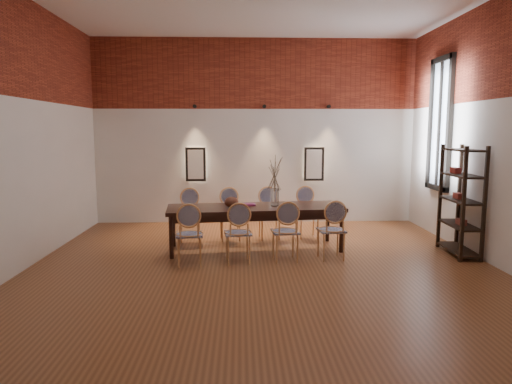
{
  "coord_description": "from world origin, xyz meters",
  "views": [
    {
      "loc": [
        -0.32,
        -6.56,
        2.03
      ],
      "look_at": [
        -0.07,
        0.7,
        1.05
      ],
      "focal_mm": 32.0,
      "sensor_mm": 36.0,
      "label": 1
    }
  ],
  "objects_px": {
    "chair_near_c": "(285,231)",
    "shelving_rack": "(461,200)",
    "vase": "(275,197)",
    "chair_far_a": "(190,216)",
    "chair_near_d": "(331,230)",
    "chair_far_b": "(230,215)",
    "chair_near_b": "(238,233)",
    "book": "(248,205)",
    "bowl": "(231,202)",
    "chair_far_d": "(308,213)",
    "chair_far_c": "(269,214)",
    "dining_table": "(255,228)",
    "chair_near_a": "(189,234)"
  },
  "relations": [
    {
      "from": "chair_far_a",
      "to": "chair_near_d",
      "type": "bearing_deg",
      "value": 145.77
    },
    {
      "from": "dining_table",
      "to": "chair_far_a",
      "type": "bearing_deg",
      "value": 145.77
    },
    {
      "from": "chair_near_a",
      "to": "chair_far_d",
      "type": "height_order",
      "value": "same"
    },
    {
      "from": "chair_near_a",
      "to": "vase",
      "type": "bearing_deg",
      "value": 27.58
    },
    {
      "from": "chair_near_c",
      "to": "shelving_rack",
      "type": "xyz_separation_m",
      "value": [
        2.91,
        0.29,
        0.43
      ]
    },
    {
      "from": "vase",
      "to": "book",
      "type": "height_order",
      "value": "vase"
    },
    {
      "from": "dining_table",
      "to": "chair_near_b",
      "type": "bearing_deg",
      "value": -116.1
    },
    {
      "from": "chair_near_a",
      "to": "chair_far_d",
      "type": "bearing_deg",
      "value": 34.23
    },
    {
      "from": "chair_near_a",
      "to": "chair_near_d",
      "type": "relative_size",
      "value": 1.0
    },
    {
      "from": "chair_far_a",
      "to": "chair_far_d",
      "type": "relative_size",
      "value": 1.0
    },
    {
      "from": "chair_near_b",
      "to": "bowl",
      "type": "height_order",
      "value": "chair_near_b"
    },
    {
      "from": "chair_far_c",
      "to": "vase",
      "type": "xyz_separation_m",
      "value": [
        0.04,
        -0.76,
        0.43
      ]
    },
    {
      "from": "chair_near_c",
      "to": "chair_far_b",
      "type": "xyz_separation_m",
      "value": [
        -0.89,
        1.43,
        0.0
      ]
    },
    {
      "from": "chair_far_a",
      "to": "vase",
      "type": "height_order",
      "value": "vase"
    },
    {
      "from": "chair_far_a",
      "to": "book",
      "type": "bearing_deg",
      "value": 147.15
    },
    {
      "from": "chair_near_d",
      "to": "book",
      "type": "height_order",
      "value": "chair_near_d"
    },
    {
      "from": "chair_far_b",
      "to": "chair_far_d",
      "type": "bearing_deg",
      "value": -180.0
    },
    {
      "from": "chair_far_a",
      "to": "dining_table",
      "type": "bearing_deg",
      "value": 145.77
    },
    {
      "from": "shelving_rack",
      "to": "bowl",
      "type": "bearing_deg",
      "value": 178.1
    },
    {
      "from": "dining_table",
      "to": "bowl",
      "type": "xyz_separation_m",
      "value": [
        -0.4,
        -0.09,
        0.46
      ]
    },
    {
      "from": "chair_near_c",
      "to": "vase",
      "type": "distance_m",
      "value": 0.87
    },
    {
      "from": "chair_near_b",
      "to": "chair_near_d",
      "type": "distance_m",
      "value": 1.48
    },
    {
      "from": "chair_near_d",
      "to": "chair_far_c",
      "type": "bearing_deg",
      "value": 116.1
    },
    {
      "from": "chair_near_b",
      "to": "shelving_rack",
      "type": "distance_m",
      "value": 3.69
    },
    {
      "from": "chair_far_b",
      "to": "shelving_rack",
      "type": "distance_m",
      "value": 3.99
    },
    {
      "from": "chair_far_d",
      "to": "shelving_rack",
      "type": "height_order",
      "value": "shelving_rack"
    },
    {
      "from": "chair_far_b",
      "to": "chair_near_a",
      "type": "bearing_deg",
      "value": 63.9
    },
    {
      "from": "vase",
      "to": "chair_far_d",
      "type": "bearing_deg",
      "value": 50.14
    },
    {
      "from": "chair_near_c",
      "to": "chair_far_d",
      "type": "height_order",
      "value": "same"
    },
    {
      "from": "chair_near_b",
      "to": "chair_far_c",
      "type": "bearing_deg",
      "value": 63.9
    },
    {
      "from": "chair_far_a",
      "to": "chair_far_d",
      "type": "xyz_separation_m",
      "value": [
        2.21,
        0.23,
        0.0
      ]
    },
    {
      "from": "chair_far_a",
      "to": "chair_near_c",
      "type": "bearing_deg",
      "value": 134.42
    },
    {
      "from": "chair_near_b",
      "to": "shelving_rack",
      "type": "height_order",
      "value": "shelving_rack"
    },
    {
      "from": "chair_near_b",
      "to": "book",
      "type": "distance_m",
      "value": 0.95
    },
    {
      "from": "vase",
      "to": "chair_far_a",
      "type": "bearing_deg",
      "value": 158.28
    },
    {
      "from": "bowl",
      "to": "shelving_rack",
      "type": "relative_size",
      "value": 0.13
    },
    {
      "from": "chair_far_d",
      "to": "book",
      "type": "relative_size",
      "value": 3.62
    },
    {
      "from": "chair_far_a",
      "to": "bowl",
      "type": "bearing_deg",
      "value": 131.07
    },
    {
      "from": "chair_near_b",
      "to": "chair_far_a",
      "type": "xyz_separation_m",
      "value": [
        -0.89,
        1.43,
        0.0
      ]
    },
    {
      "from": "chair_far_b",
      "to": "vase",
      "type": "bearing_deg",
      "value": 133.06
    },
    {
      "from": "chair_near_d",
      "to": "bowl",
      "type": "relative_size",
      "value": 3.92
    },
    {
      "from": "chair_near_b",
      "to": "book",
      "type": "xyz_separation_m",
      "value": [
        0.16,
        0.89,
        0.3
      ]
    },
    {
      "from": "chair_near_d",
      "to": "chair_far_d",
      "type": "height_order",
      "value": "same"
    },
    {
      "from": "chair_far_b",
      "to": "chair_far_c",
      "type": "height_order",
      "value": "same"
    },
    {
      "from": "dining_table",
      "to": "book",
      "type": "distance_m",
      "value": 0.42
    },
    {
      "from": "chair_near_a",
      "to": "chair_far_c",
      "type": "distance_m",
      "value": 2.12
    },
    {
      "from": "chair_far_d",
      "to": "vase",
      "type": "bearing_deg",
      "value": 44.28
    },
    {
      "from": "chair_far_c",
      "to": "chair_far_b",
      "type": "bearing_deg",
      "value": 0.0
    },
    {
      "from": "chair_far_a",
      "to": "vase",
      "type": "bearing_deg",
      "value": 152.42
    },
    {
      "from": "chair_far_c",
      "to": "chair_far_d",
      "type": "relative_size",
      "value": 1.0
    }
  ]
}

